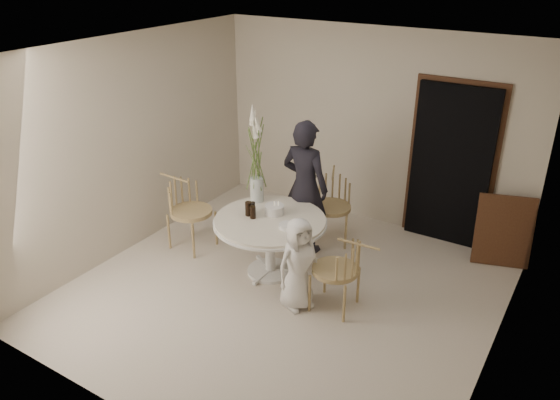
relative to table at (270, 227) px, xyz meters
The scene contains 18 objects.
ground 0.75m from the table, 35.54° to the right, with size 4.50×4.50×0.00m, color beige.
room_shell 1.09m from the table, 35.54° to the right, with size 4.50×4.50×4.50m.
doorway 2.49m from the table, 52.29° to the left, with size 1.00×0.10×2.10m, color black.
door_trim 2.53m from the table, 52.85° to the left, with size 1.12×0.03×2.22m, color #4F301B.
table is the anchor object (origin of this frame).
picture_frame 2.87m from the table, 36.47° to the left, with size 0.67×0.04×0.90m, color #4F301B.
chair_far 1.23m from the table, 81.01° to the left, with size 0.64×0.66×0.90m.
chair_right 1.11m from the table, 10.87° to the right, with size 0.54×0.51×0.87m.
chair_left 1.34m from the table, behind, with size 0.59×0.55×0.94m.
girl 0.78m from the table, 86.56° to the left, with size 0.63×0.42×1.74m, color black.
boy 0.75m from the table, 33.07° to the right, with size 0.52×0.34×1.06m, color white.
birthday_cake 0.22m from the table, 100.70° to the left, with size 0.23×0.23×0.16m.
cola_tumbler_a 0.32m from the table, behind, with size 0.07×0.07×0.14m, color black.
cola_tumbler_b 0.27m from the table, 152.04° to the right, with size 0.07×0.07×0.15m, color black.
cola_tumbler_c 0.33m from the table, 167.55° to the right, with size 0.08×0.08×0.17m, color black.
cola_tumbler_d 0.32m from the table, behind, with size 0.06×0.06×0.14m, color black.
plate_stack 0.33m from the table, 17.51° to the right, with size 0.19×0.19×0.05m, color white.
flower_vase 0.84m from the table, 141.05° to the left, with size 0.17×0.17×1.23m.
Camera 1 is at (2.74, -4.48, 3.61)m, focal length 35.00 mm.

